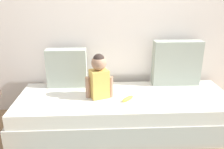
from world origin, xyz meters
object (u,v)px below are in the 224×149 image
at_px(couch, 124,112).
at_px(throw_pillow_right, 176,63).
at_px(toddler, 99,76).
at_px(banana, 128,99).
at_px(throw_pillow_left, 67,68).

distance_m(couch, throw_pillow_right, 0.87).
bearing_deg(toddler, couch, 3.82).
bearing_deg(toddler, banana, -18.07).
relative_size(throw_pillow_left, throw_pillow_right, 0.81).
bearing_deg(toddler, throw_pillow_left, 138.47).
bearing_deg(couch, throw_pillow_left, 153.98).
xyz_separation_m(couch, throw_pillow_right, (0.66, 0.32, 0.48)).
height_order(couch, throw_pillow_left, throw_pillow_left).
xyz_separation_m(throw_pillow_left, toddler, (0.38, -0.34, 0.01)).
distance_m(throw_pillow_right, banana, 0.81).
height_order(couch, throw_pillow_right, throw_pillow_right).
height_order(throw_pillow_right, banana, throw_pillow_right).
bearing_deg(banana, couch, 101.81).
xyz_separation_m(throw_pillow_right, toddler, (-0.93, -0.34, -0.03)).
bearing_deg(throw_pillow_right, couch, -153.98).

